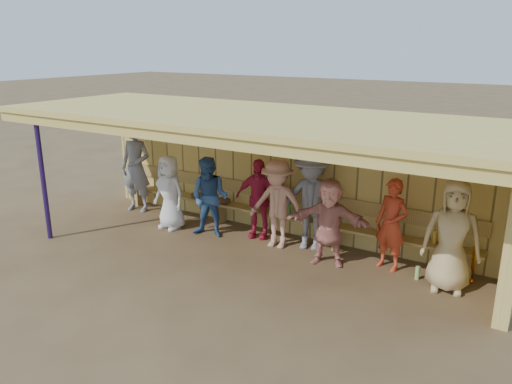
# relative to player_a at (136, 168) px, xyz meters

# --- Properties ---
(ground) EXTENTS (90.00, 90.00, 0.00)m
(ground) POSITION_rel_player_a_xyz_m (3.36, -0.73, -0.98)
(ground) COLOR brown
(ground) RESTS_ON ground
(player_a) EXTENTS (0.79, 0.58, 1.97)m
(player_a) POSITION_rel_player_a_xyz_m (0.00, 0.00, 0.00)
(player_a) COLOR gray
(player_a) RESTS_ON ground
(player_b) EXTENTS (0.77, 0.54, 1.51)m
(player_b) POSITION_rel_player_a_xyz_m (1.37, -0.47, -0.23)
(player_b) COLOR white
(player_b) RESTS_ON ground
(player_c) EXTENTS (0.87, 0.75, 1.56)m
(player_c) POSITION_rel_player_a_xyz_m (2.32, -0.39, -0.20)
(player_c) COLOR #345A90
(player_c) RESTS_ON ground
(player_d) EXTENTS (0.96, 0.55, 1.55)m
(player_d) POSITION_rel_player_a_xyz_m (3.13, 0.06, -0.21)
(player_d) COLOR #C82040
(player_d) RESTS_ON ground
(player_e) EXTENTS (1.32, 0.97, 1.83)m
(player_e) POSITION_rel_player_a_xyz_m (4.23, 0.08, -0.07)
(player_e) COLOR gray
(player_e) RESTS_ON ground
(player_f) EXTENTS (1.45, 0.74, 1.50)m
(player_f) POSITION_rel_player_a_xyz_m (4.78, -0.37, -0.24)
(player_f) COLOR #DF8D7D
(player_f) RESTS_ON ground
(player_g) EXTENTS (0.64, 0.51, 1.54)m
(player_g) POSITION_rel_player_a_xyz_m (5.73, -0.01, -0.22)
(player_g) COLOR red
(player_g) RESTS_ON ground
(player_h) EXTENTS (0.94, 0.71, 1.73)m
(player_h) POSITION_rel_player_a_xyz_m (6.71, -0.27, -0.12)
(player_h) COLOR tan
(player_h) RESTS_ON ground
(player_extra) EXTENTS (1.11, 0.70, 1.64)m
(player_extra) POSITION_rel_player_a_xyz_m (3.68, -0.18, -0.16)
(player_extra) COLOR tan
(player_extra) RESTS_ON ground
(dugout_structure) EXTENTS (8.80, 3.20, 2.50)m
(dugout_structure) POSITION_rel_player_a_xyz_m (3.74, -0.05, 0.71)
(dugout_structure) COLOR #DFBD5F
(dugout_structure) RESTS_ON ground
(bench) EXTENTS (7.60, 0.34, 0.93)m
(bench) POSITION_rel_player_a_xyz_m (3.36, 0.38, -0.46)
(bench) COLOR tan
(bench) RESTS_ON ground
(dugout_equipment) EXTENTS (6.57, 0.62, 0.80)m
(dugout_equipment) POSITION_rel_player_a_xyz_m (2.40, 0.25, -0.49)
(dugout_equipment) COLOR orange
(dugout_equipment) RESTS_ON ground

